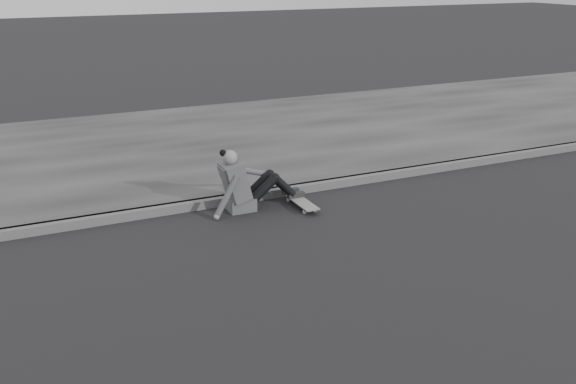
# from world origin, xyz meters

# --- Properties ---
(ground) EXTENTS (80.00, 80.00, 0.00)m
(ground) POSITION_xyz_m (0.00, 0.00, 0.00)
(ground) COLOR black
(ground) RESTS_ON ground
(curb) EXTENTS (24.00, 0.16, 0.12)m
(curb) POSITION_xyz_m (0.00, 2.58, 0.06)
(curb) COLOR #525252
(curb) RESTS_ON ground
(sidewalk) EXTENTS (24.00, 6.00, 0.12)m
(sidewalk) POSITION_xyz_m (0.00, 5.60, 0.06)
(sidewalk) COLOR #363636
(sidewalk) RESTS_ON ground
(skateboard) EXTENTS (0.20, 0.78, 0.09)m
(skateboard) POSITION_xyz_m (-1.96, 2.04, 0.07)
(skateboard) COLOR #A4A49F
(skateboard) RESTS_ON ground
(seated_woman) EXTENTS (1.38, 0.46, 0.88)m
(seated_woman) POSITION_xyz_m (-2.69, 2.29, 0.36)
(seated_woman) COLOR #4B4B4D
(seated_woman) RESTS_ON ground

